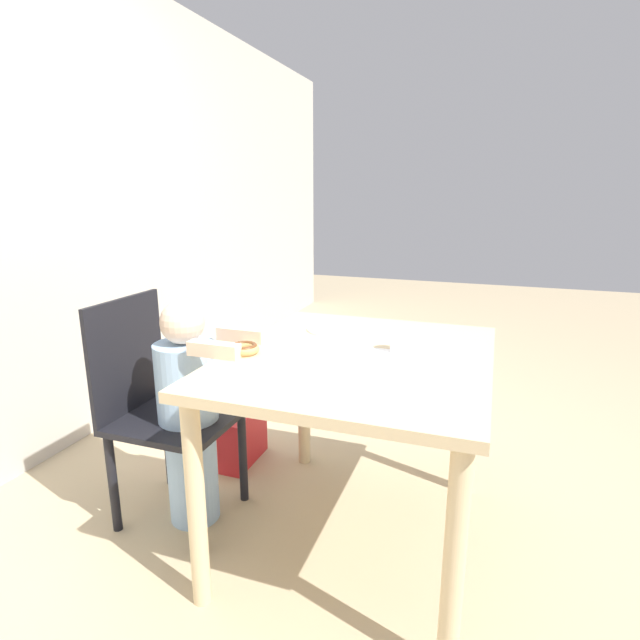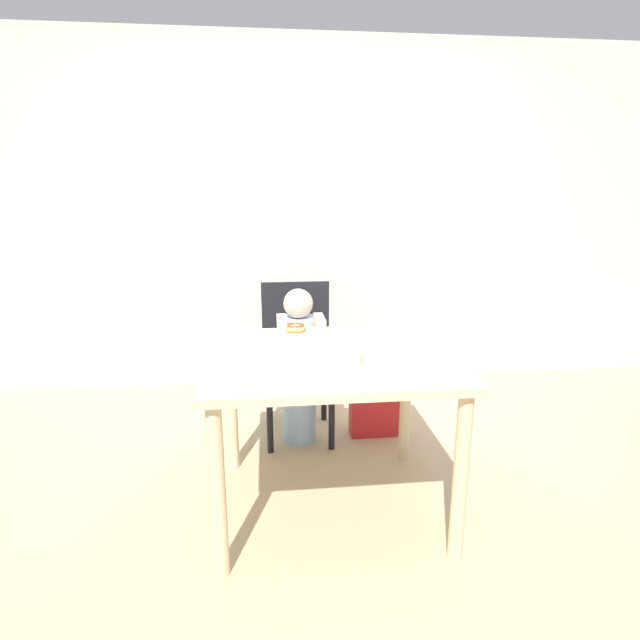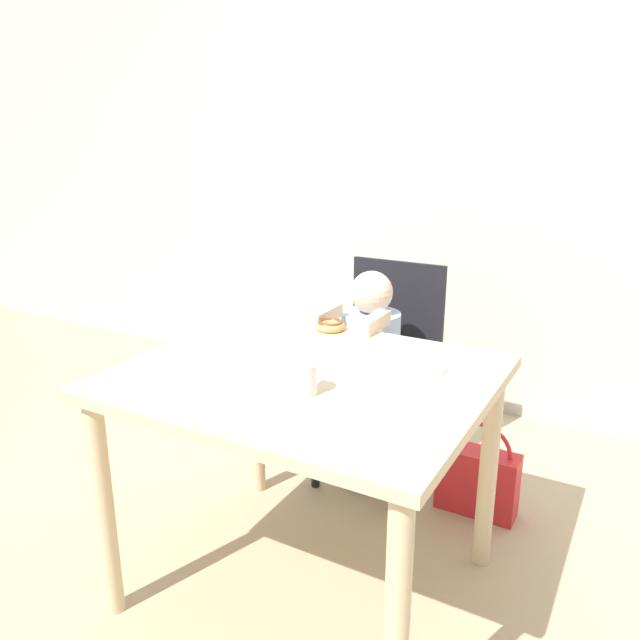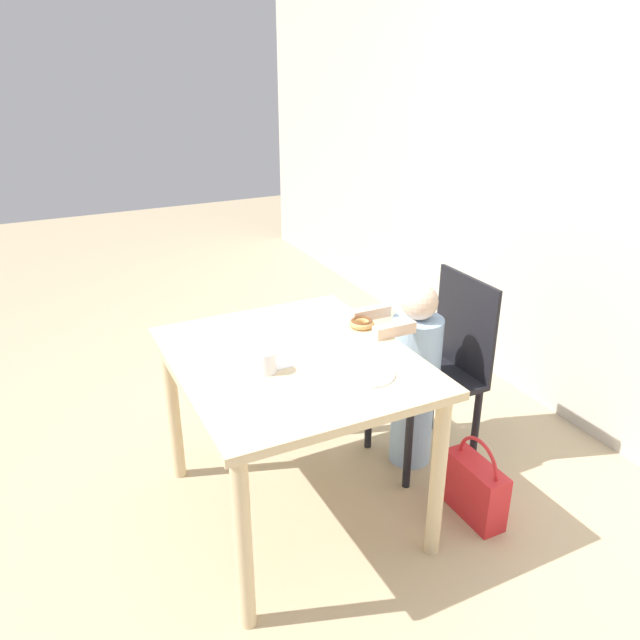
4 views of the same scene
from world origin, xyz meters
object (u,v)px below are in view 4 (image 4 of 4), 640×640
(donut, at_px, (362,323))
(cup, at_px, (266,362))
(chair, at_px, (437,369))
(handbag, at_px, (475,487))
(child_figure, at_px, (414,376))

(donut, distance_m, cup, 0.56)
(chair, distance_m, cup, 1.00)
(chair, height_order, cup, chair)
(chair, relative_size, handbag, 2.37)
(child_figure, xyz_separation_m, donut, (-0.03, -0.27, 0.31))
(chair, bearing_deg, child_figure, -90.00)
(chair, relative_size, cup, 10.79)
(chair, xyz_separation_m, handbag, (0.46, -0.11, -0.33))
(donut, height_order, cup, cup)
(chair, relative_size, child_figure, 0.99)
(chair, bearing_deg, donut, -94.74)
(chair, height_order, handbag, chair)
(handbag, bearing_deg, chair, 166.49)
(donut, height_order, handbag, donut)
(chair, bearing_deg, handbag, -13.51)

